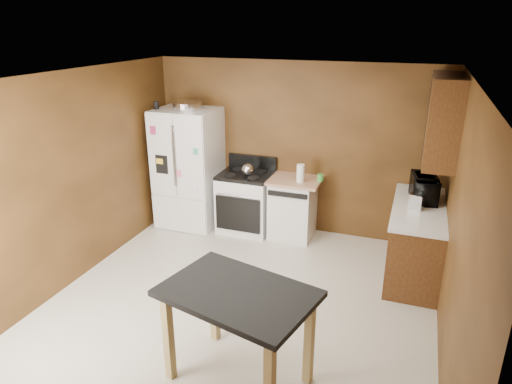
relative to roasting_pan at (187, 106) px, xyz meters
The scene contains 18 objects.
floor 3.03m from the roasting_pan, 50.96° to the right, with size 4.50×4.50×0.00m, color beige.
ceiling 2.49m from the roasting_pan, 50.96° to the right, with size 4.50×4.50×0.00m, color white.
wall_back 1.67m from the roasting_pan, 14.25° to the left, with size 4.20×4.20×0.00m, color brown.
wall_front 4.43m from the roasting_pan, 69.81° to the right, with size 4.20×4.20×0.00m, color brown.
wall_left 2.05m from the roasting_pan, 107.46° to the right, with size 4.50×4.50×0.00m, color brown.
wall_right 4.11m from the roasting_pan, 27.31° to the right, with size 4.50×4.50×0.00m, color brown.
roasting_pan is the anchor object (origin of this frame).
pen_cup 0.45m from the roasting_pan, 162.30° to the right, with size 0.07×0.07×0.11m, color black.
kettle 1.27m from the roasting_pan, ahead, with size 0.18×0.18×0.18m, color silver.
paper_towel 1.91m from the roasting_pan, ahead, with size 0.11×0.11×0.25m, color white.
green_canister 2.17m from the roasting_pan, ahead, with size 0.09×0.09×0.10m, color green.
toaster 3.42m from the roasting_pan, ahead, with size 0.15×0.25×0.18m, color silver.
microwave 3.44m from the roasting_pan, ahead, with size 0.52×0.35×0.29m, color black.
refrigerator 0.95m from the roasting_pan, behind, with size 0.90×0.80×1.80m.
gas_range 1.64m from the roasting_pan, ahead, with size 0.76×0.68×1.10m.
dishwasher 2.12m from the roasting_pan, ahead, with size 0.78×0.63×0.89m.
right_cabinets 3.50m from the roasting_pan, ahead, with size 0.63×1.58×2.45m.
island 3.63m from the roasting_pan, 56.23° to the right, with size 1.41×1.11×0.91m.
Camera 1 is at (1.65, -4.01, 3.01)m, focal length 32.00 mm.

